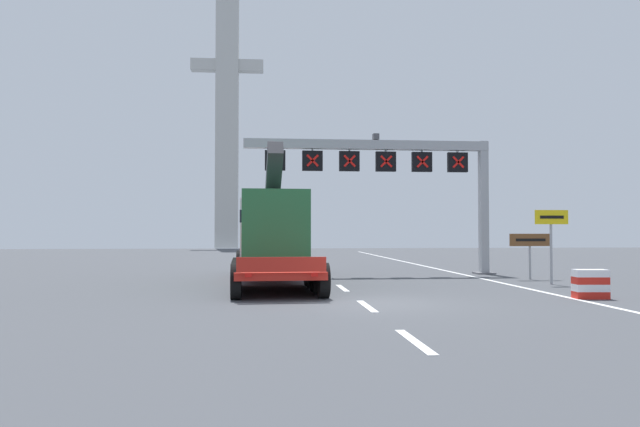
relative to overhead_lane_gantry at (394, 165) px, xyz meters
The scene contains 9 objects.
ground 12.91m from the overhead_lane_gantry, 104.37° to the right, with size 112.00×112.00×0.00m, color #424449.
lane_markings 7.43m from the overhead_lane_gantry, 130.24° to the left, with size 0.20×45.38×0.01m.
edge_line_right 6.25m from the overhead_lane_gantry, 10.30° to the left, with size 0.20×63.00×0.01m, color silver.
overhead_lane_gantry is the anchor object (origin of this frame).
heavy_haul_truck_red 7.32m from the overhead_lane_gantry, 156.58° to the right, with size 3.45×14.14×5.30m.
exit_sign_yellow 8.35m from the overhead_lane_gantry, 49.83° to the right, with size 1.34×0.15×2.92m.
tourist_info_sign_brown 7.34m from the overhead_lane_gantry, 33.93° to the right, with size 1.84×0.15×1.98m.
crash_barrier_striped 12.44m from the overhead_lane_gantry, 70.50° to the right, with size 1.04×0.58×0.90m.
bridge_pylon_distant 50.30m from the overhead_lane_gantry, 103.11° to the left, with size 9.00×2.00×36.89m.
Camera 1 is at (-3.27, -17.22, 2.08)m, focal length 33.83 mm.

